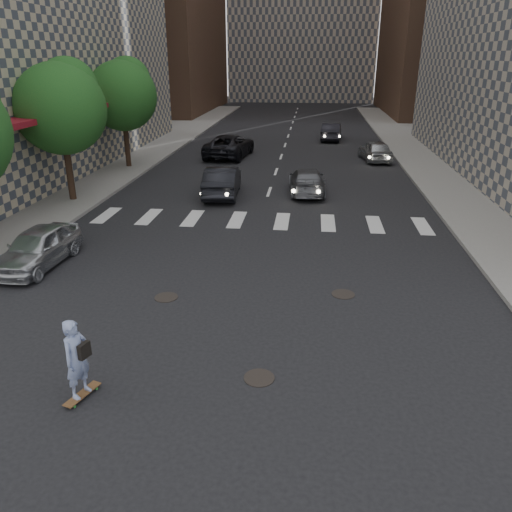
{
  "coord_description": "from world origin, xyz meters",
  "views": [
    {
      "loc": [
        2.17,
        -11.84,
        6.76
      ],
      "look_at": [
        0.67,
        1.61,
        1.3
      ],
      "focal_mm": 35.0,
      "sensor_mm": 36.0,
      "label": 1
    }
  ],
  "objects_px": {
    "tree_b": "(62,104)",
    "skateboarder": "(77,359)",
    "tree_c": "(123,92)",
    "traffic_car_a": "(222,181)",
    "traffic_car_e": "(331,131)",
    "traffic_car_c": "(229,146)",
    "silver_sedan": "(38,247)",
    "traffic_car_b": "(307,181)",
    "traffic_car_d": "(375,150)"
  },
  "relations": [
    {
      "from": "tree_b",
      "to": "skateboarder",
      "type": "distance_m",
      "value": 16.72
    },
    {
      "from": "tree_c",
      "to": "traffic_car_a",
      "type": "xyz_separation_m",
      "value": [
        7.12,
        -6.14,
        -3.89
      ]
    },
    {
      "from": "traffic_car_a",
      "to": "traffic_car_e",
      "type": "distance_m",
      "value": 19.95
    },
    {
      "from": "skateboarder",
      "to": "traffic_car_c",
      "type": "distance_m",
      "value": 27.17
    },
    {
      "from": "silver_sedan",
      "to": "traffic_car_e",
      "type": "xyz_separation_m",
      "value": [
        10.76,
        28.88,
        0.06
      ]
    },
    {
      "from": "traffic_car_a",
      "to": "traffic_car_b",
      "type": "distance_m",
      "value": 4.42
    },
    {
      "from": "silver_sedan",
      "to": "traffic_car_d",
      "type": "relative_size",
      "value": 0.95
    },
    {
      "from": "tree_c",
      "to": "traffic_car_a",
      "type": "bearing_deg",
      "value": -40.76
    },
    {
      "from": "traffic_car_d",
      "to": "traffic_car_b",
      "type": "bearing_deg",
      "value": 56.07
    },
    {
      "from": "tree_c",
      "to": "traffic_car_a",
      "type": "height_order",
      "value": "tree_c"
    },
    {
      "from": "silver_sedan",
      "to": "traffic_car_a",
      "type": "xyz_separation_m",
      "value": [
        4.67,
        9.88,
        0.09
      ]
    },
    {
      "from": "traffic_car_b",
      "to": "silver_sedan",
      "type": "bearing_deg",
      "value": 46.26
    },
    {
      "from": "tree_c",
      "to": "traffic_car_e",
      "type": "relative_size",
      "value": 1.49
    },
    {
      "from": "skateboarder",
      "to": "traffic_car_e",
      "type": "height_order",
      "value": "skateboarder"
    },
    {
      "from": "traffic_car_c",
      "to": "traffic_car_e",
      "type": "bearing_deg",
      "value": -124.53
    },
    {
      "from": "traffic_car_d",
      "to": "traffic_car_a",
      "type": "bearing_deg",
      "value": 41.38
    },
    {
      "from": "skateboarder",
      "to": "traffic_car_a",
      "type": "bearing_deg",
      "value": 108.05
    },
    {
      "from": "tree_c",
      "to": "skateboarder",
      "type": "xyz_separation_m",
      "value": [
        7.0,
        -22.73,
        -3.68
      ]
    },
    {
      "from": "traffic_car_a",
      "to": "traffic_car_c",
      "type": "bearing_deg",
      "value": -86.76
    },
    {
      "from": "traffic_car_b",
      "to": "traffic_car_d",
      "type": "relative_size",
      "value": 1.06
    },
    {
      "from": "skateboarder",
      "to": "traffic_car_c",
      "type": "bearing_deg",
      "value": 111.03
    },
    {
      "from": "tree_c",
      "to": "traffic_car_b",
      "type": "distance_m",
      "value": 13.15
    },
    {
      "from": "tree_c",
      "to": "skateboarder",
      "type": "relative_size",
      "value": 3.57
    },
    {
      "from": "tree_b",
      "to": "silver_sedan",
      "type": "bearing_deg",
      "value": -72.98
    },
    {
      "from": "traffic_car_a",
      "to": "tree_b",
      "type": "bearing_deg",
      "value": 10.67
    },
    {
      "from": "traffic_car_b",
      "to": "traffic_car_d",
      "type": "distance_m",
      "value": 10.26
    },
    {
      "from": "traffic_car_c",
      "to": "skateboarder",
      "type": "bearing_deg",
      "value": 99.37
    },
    {
      "from": "tree_c",
      "to": "traffic_car_e",
      "type": "distance_m",
      "value": 18.85
    },
    {
      "from": "tree_c",
      "to": "silver_sedan",
      "type": "relative_size",
      "value": 1.68
    },
    {
      "from": "tree_b",
      "to": "traffic_car_b",
      "type": "distance_m",
      "value": 12.44
    },
    {
      "from": "traffic_car_d",
      "to": "silver_sedan",
      "type": "bearing_deg",
      "value": 48.35
    },
    {
      "from": "traffic_car_b",
      "to": "traffic_car_c",
      "type": "distance_m",
      "value": 11.09
    },
    {
      "from": "tree_b",
      "to": "tree_c",
      "type": "bearing_deg",
      "value": 90.0
    },
    {
      "from": "traffic_car_a",
      "to": "traffic_car_d",
      "type": "relative_size",
      "value": 1.11
    },
    {
      "from": "tree_b",
      "to": "tree_c",
      "type": "distance_m",
      "value": 8.0
    },
    {
      "from": "skateboarder",
      "to": "silver_sedan",
      "type": "height_order",
      "value": "skateboarder"
    },
    {
      "from": "tree_b",
      "to": "traffic_car_e",
      "type": "relative_size",
      "value": 1.49
    },
    {
      "from": "skateboarder",
      "to": "tree_b",
      "type": "bearing_deg",
      "value": 133.88
    },
    {
      "from": "tree_c",
      "to": "traffic_car_d",
      "type": "relative_size",
      "value": 1.59
    },
    {
      "from": "skateboarder",
      "to": "silver_sedan",
      "type": "bearing_deg",
      "value": 142.58
    },
    {
      "from": "traffic_car_b",
      "to": "traffic_car_d",
      "type": "xyz_separation_m",
      "value": [
        4.53,
        9.21,
        0.07
      ]
    },
    {
      "from": "tree_b",
      "to": "tree_c",
      "type": "xyz_separation_m",
      "value": [
        0.0,
        8.0,
        0.0
      ]
    },
    {
      "from": "tree_c",
      "to": "traffic_car_b",
      "type": "relative_size",
      "value": 1.5
    },
    {
      "from": "traffic_car_c",
      "to": "traffic_car_d",
      "type": "distance_m",
      "value": 10.18
    },
    {
      "from": "tree_b",
      "to": "traffic_car_d",
      "type": "relative_size",
      "value": 1.59
    },
    {
      "from": "tree_b",
      "to": "silver_sedan",
      "type": "relative_size",
      "value": 1.68
    },
    {
      "from": "traffic_car_d",
      "to": "traffic_car_e",
      "type": "bearing_deg",
      "value": -80.45
    },
    {
      "from": "traffic_car_c",
      "to": "traffic_car_d",
      "type": "height_order",
      "value": "traffic_car_c"
    },
    {
      "from": "traffic_car_a",
      "to": "traffic_car_c",
      "type": "relative_size",
      "value": 0.81
    },
    {
      "from": "skateboarder",
      "to": "traffic_car_a",
      "type": "height_order",
      "value": "skateboarder"
    }
  ]
}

